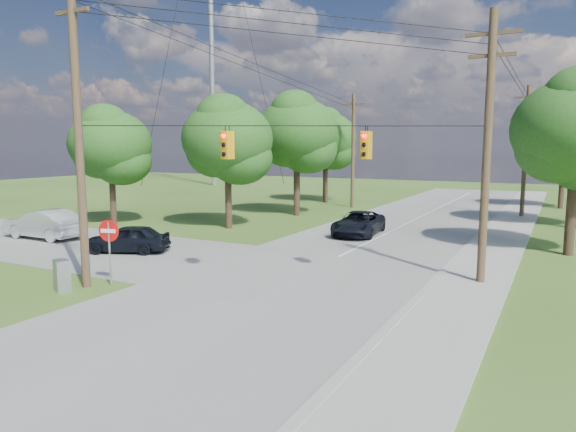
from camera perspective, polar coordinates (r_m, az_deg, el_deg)
The scene contains 20 objects.
ground at distance 18.22m, azimuth -12.87°, elevation -9.78°, with size 140.00×140.00×0.00m, color #36581D.
main_road at distance 21.10m, azimuth 0.34°, elevation -7.12°, with size 10.00×100.00×0.03m, color gray.
sidewalk_east at distance 19.02m, azimuth 18.73°, elevation -9.06°, with size 2.60×100.00×0.12m, color gray.
pole_sw at distance 21.00m, azimuth -22.30°, elevation 9.36°, with size 2.00×0.32×12.00m.
pole_ne at distance 21.20m, azimuth 21.26°, elevation 7.33°, with size 2.00×0.32×10.50m.
pole_north_e at distance 43.12m, azimuth 24.88°, elevation 6.62°, with size 2.00×0.32×10.00m.
pole_north_w at distance 46.10m, azimuth 7.24°, elevation 7.29°, with size 2.00×0.32×10.00m.
power_lines at distance 26.81m, azimuth 6.18°, elevation 15.68°, with size 13.93×29.62×4.93m.
traffic_signals at distance 19.63m, azimuth 1.02°, elevation 7.94°, with size 4.91×3.27×1.05m.
radio_mast at distance 75.31m, azimuth -8.55°, elevation 20.73°, with size 0.70×0.70×45.00m, color #939698.
tree_w_near at distance 34.17m, azimuth -6.74°, elevation 8.50°, with size 6.00×6.00×8.40m.
tree_w_mid at distance 40.53m, azimuth 1.00°, elevation 9.35°, with size 6.40×6.40×9.22m.
tree_w_far at distance 50.41m, azimuth 4.21°, elevation 8.63°, with size 6.00×6.00×8.73m.
tree_e_far at distance 51.04m, azimuth 28.42°, elevation 7.35°, with size 5.80×5.80×8.32m.
tree_cross_n at distance 37.55m, azimuth -19.13°, elevation 7.56°, with size 5.60×5.60×7.91m.
car_cross_dark at distance 27.55m, azimuth -17.39°, elevation -2.40°, with size 1.69×4.20×1.43m, color black.
car_cross_silver at distance 33.48m, azimuth -25.45°, elevation -0.81°, with size 1.82×5.22×1.72m, color silver.
car_main_north at distance 31.79m, azimuth 7.85°, elevation -0.81°, with size 2.39×5.18×1.44m, color black.
control_cabinet at distance 21.24m, azimuth -23.82°, elevation -6.06°, with size 0.67×0.48×1.20m, color #939698.
do_not_enter_sign at distance 21.16m, azimuth -19.28°, elevation -2.34°, with size 0.85×0.25×2.61m.
Camera 1 is at (11.52, -13.04, 5.41)m, focal length 32.00 mm.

